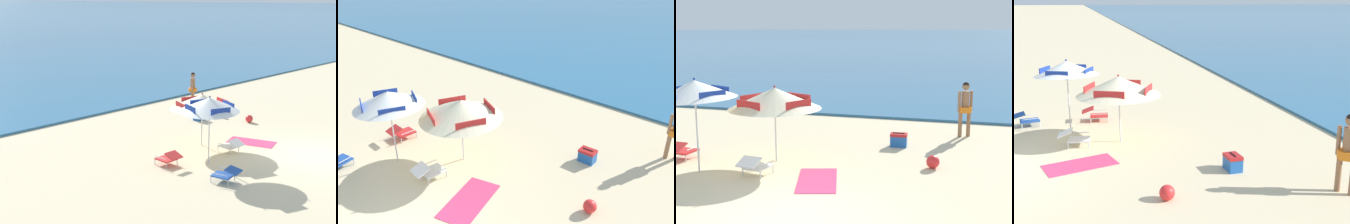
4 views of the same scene
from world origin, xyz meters
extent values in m
cylinder|color=silver|center=(-3.27, 2.26, 1.14)|extent=(0.04, 0.04, 2.28)
cone|color=white|center=(-3.27, 2.26, 2.05)|extent=(2.41, 2.40, 0.55)
cube|color=navy|center=(-3.00, 2.92, 1.95)|extent=(0.67, 0.30, 0.25)
cube|color=navy|center=(-3.94, 2.53, 1.95)|extent=(0.30, 0.67, 0.25)
cube|color=navy|center=(-3.55, 1.59, 1.95)|extent=(0.67, 0.30, 0.25)
cube|color=navy|center=(-2.61, 1.98, 1.95)|extent=(0.30, 0.67, 0.25)
sphere|color=navy|center=(-3.27, 2.26, 2.31)|extent=(0.06, 0.06, 0.06)
cylinder|color=silver|center=(-1.87, 3.70, 0.99)|extent=(0.04, 0.04, 1.97)
cone|color=beige|center=(-1.87, 3.70, 1.70)|extent=(3.26, 3.26, 0.55)
cube|color=red|center=(-1.54, 4.52, 1.57)|extent=(0.81, 0.36, 0.30)
cube|color=red|center=(-2.69, 4.04, 1.57)|extent=(0.36, 0.81, 0.30)
cube|color=red|center=(-2.21, 2.89, 1.57)|extent=(0.81, 0.36, 0.30)
cube|color=red|center=(-1.06, 3.37, 1.57)|extent=(0.36, 0.81, 0.30)
sphere|color=red|center=(-1.87, 3.70, 2.00)|extent=(0.06, 0.06, 0.06)
cube|color=white|center=(-1.79, 2.51, 0.20)|extent=(0.58, 0.65, 0.04)
cube|color=white|center=(-1.83, 2.13, 0.42)|extent=(0.53, 0.45, 0.19)
cylinder|color=silver|center=(-2.01, 2.82, 0.09)|extent=(0.03, 0.03, 0.18)
cylinder|color=silver|center=(-1.52, 2.77, 0.09)|extent=(0.03, 0.03, 0.18)
cylinder|color=silver|center=(-2.07, 2.25, 0.09)|extent=(0.03, 0.03, 0.18)
cylinder|color=silver|center=(-1.58, 2.20, 0.09)|extent=(0.03, 0.03, 0.18)
cylinder|color=silver|center=(-2.07, 2.54, 0.32)|extent=(0.08, 0.54, 0.02)
cylinder|color=silver|center=(-1.52, 2.48, 0.32)|extent=(0.08, 0.54, 0.02)
cube|color=red|center=(-4.36, 3.21, 0.20)|extent=(0.55, 0.62, 0.04)
cube|color=red|center=(-4.37, 2.84, 0.42)|extent=(0.51, 0.43, 0.17)
cylinder|color=silver|center=(-4.59, 3.51, 0.09)|extent=(0.03, 0.03, 0.18)
cylinder|color=silver|center=(-4.10, 3.49, 0.09)|extent=(0.03, 0.03, 0.18)
cylinder|color=silver|center=(-4.61, 2.94, 0.09)|extent=(0.03, 0.03, 0.18)
cylinder|color=silver|center=(-4.12, 2.92, 0.09)|extent=(0.03, 0.03, 0.18)
cylinder|color=silver|center=(-4.64, 3.23, 0.32)|extent=(0.05, 0.54, 0.02)
cylinder|color=silver|center=(-4.08, 3.20, 0.32)|extent=(0.05, 0.54, 0.02)
cube|color=#1E4799|center=(-4.24, 0.93, 0.20)|extent=(0.63, 0.70, 0.04)
cylinder|color=silver|center=(-4.54, 1.16, 0.09)|extent=(0.03, 0.03, 0.18)
cylinder|color=silver|center=(-4.06, 1.26, 0.09)|extent=(0.03, 0.03, 0.18)
cylinder|color=silver|center=(-3.96, 0.99, 0.32)|extent=(0.14, 0.53, 0.02)
cylinder|color=#8C6042|center=(2.64, 8.01, 0.44)|extent=(0.13, 0.13, 0.88)
cylinder|color=#8C6042|center=(2.59, 7.98, 1.17)|extent=(0.09, 0.09, 0.66)
cube|color=#1E56A8|center=(0.97, 6.19, 0.16)|extent=(0.50, 0.38, 0.32)
cube|color=red|center=(0.97, 6.19, 0.36)|extent=(0.52, 0.39, 0.08)
cylinder|color=black|center=(0.97, 6.19, 0.42)|extent=(0.34, 0.05, 0.02)
sphere|color=red|center=(2.19, 4.27, 0.17)|extent=(0.34, 0.34, 0.34)
cube|color=#DB3866|center=(-0.27, 2.51, 0.01)|extent=(1.40, 1.99, 0.01)
camera|label=1|loc=(-15.16, -7.06, 5.49)|focal=50.15mm
camera|label=2|loc=(5.23, -1.99, 5.88)|focal=36.95mm
camera|label=3|loc=(3.36, -7.23, 3.51)|focal=49.82mm
camera|label=4|loc=(10.27, 2.62, 4.08)|focal=45.66mm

